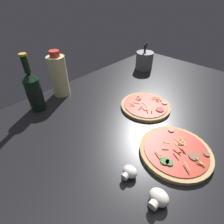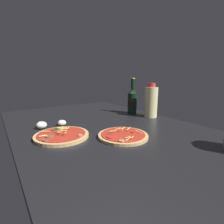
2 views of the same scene
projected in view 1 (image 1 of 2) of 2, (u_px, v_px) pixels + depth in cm
name	position (u px, v px, depth cm)	size (l,w,h in cm)	color
counter_slab	(125.00, 120.00, 75.88)	(160.00, 90.00, 2.50)	black
pizza_near	(175.00, 151.00, 59.21)	(24.15, 24.15, 4.64)	tan
pizza_far	(146.00, 106.00, 80.87)	(22.61, 22.61, 3.77)	tan
beer_bottle	(34.00, 91.00, 75.09)	(6.59, 6.59, 25.30)	black
oil_bottle	(59.00, 76.00, 84.80)	(8.38, 8.38, 22.22)	beige
mushroom_left	(129.00, 172.00, 51.95)	(4.86, 4.63, 3.24)	white
mushroom_right	(158.00, 198.00, 45.49)	(5.69, 5.42, 3.80)	white
utensil_crock	(144.00, 60.00, 113.56)	(10.92, 10.92, 16.06)	slate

